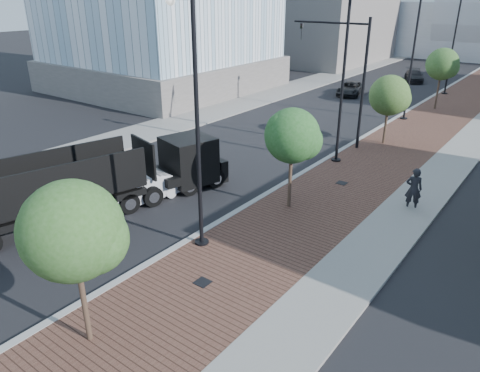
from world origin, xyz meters
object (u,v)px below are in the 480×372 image
Objects in this scene: white_sedan at (142,188)px; dark_car_mid at (351,89)px; dump_truck at (128,179)px; pedestrian at (414,189)px.

white_sedan reaches higher than dark_car_mid.
dark_car_mid is at bearing 106.34° from white_sedan.
dump_truck is 3.01× the size of dark_car_mid.
pedestrian is at bearing 49.37° from dump_truck.
dump_truck is at bearing -97.62° from dark_car_mid.
dark_car_mid is (-2.09, 29.45, -0.66)m from dump_truck.
dark_car_mid is at bearing -80.43° from pedestrian.
dump_truck is at bearing 13.37° from pedestrian.
pedestrian reaches higher than dark_car_mid.
white_sedan is 1.99× the size of pedestrian.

